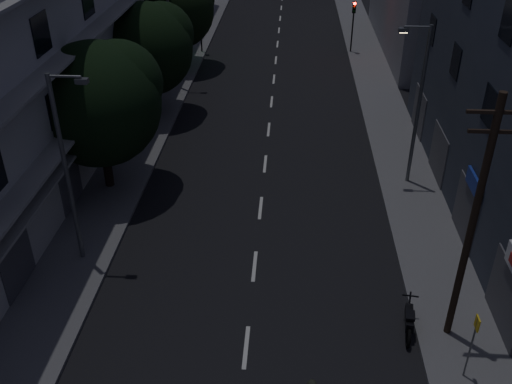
# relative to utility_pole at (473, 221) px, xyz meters

# --- Properties ---
(ground) EXTENTS (160.00, 160.00, 0.00)m
(ground) POSITION_rel_utility_pole_xyz_m (-7.10, 17.43, -4.87)
(ground) COLOR black
(ground) RESTS_ON ground
(sidewalk_left) EXTENTS (3.00, 90.00, 0.15)m
(sidewalk_left) POSITION_rel_utility_pole_xyz_m (-14.60, 17.43, -4.79)
(sidewalk_left) COLOR #565659
(sidewalk_left) RESTS_ON ground
(sidewalk_right) EXTENTS (3.00, 90.00, 0.15)m
(sidewalk_right) POSITION_rel_utility_pole_xyz_m (0.40, 17.43, -4.79)
(sidewalk_right) COLOR #565659
(sidewalk_right) RESTS_ON ground
(lane_markings) EXTENTS (0.15, 60.50, 0.01)m
(lane_markings) POSITION_rel_utility_pole_xyz_m (-7.10, 23.68, -4.86)
(lane_markings) COLOR beige
(lane_markings) RESTS_ON ground
(building_left) EXTENTS (7.00, 36.00, 14.00)m
(building_left) POSITION_rel_utility_pole_xyz_m (-19.07, 10.43, 2.13)
(building_left) COLOR #AFAFAA
(building_left) RESTS_ON ground
(tree_near) EXTENTS (5.99, 5.99, 7.38)m
(tree_near) POSITION_rel_utility_pole_xyz_m (-14.82, 9.47, -0.10)
(tree_near) COLOR black
(tree_near) RESTS_ON sidewalk_left
(tree_mid) EXTENTS (5.69, 5.69, 7.01)m
(tree_mid) POSITION_rel_utility_pole_xyz_m (-14.68, 18.90, -0.34)
(tree_mid) COLOR black
(tree_mid) RESTS_ON sidewalk_left
(tree_far) EXTENTS (5.88, 5.88, 7.27)m
(tree_far) POSITION_rel_utility_pole_xyz_m (-14.65, 28.33, -0.16)
(tree_far) COLOR black
(tree_far) RESTS_ON sidewalk_left
(traffic_signal_far_right) EXTENTS (0.28, 0.37, 4.10)m
(traffic_signal_far_right) POSITION_rel_utility_pole_xyz_m (-0.84, 32.69, -1.77)
(traffic_signal_far_right) COLOR black
(traffic_signal_far_right) RESTS_ON sidewalk_right
(traffic_signal_far_left) EXTENTS (0.28, 0.37, 4.10)m
(traffic_signal_far_left) POSITION_rel_utility_pole_xyz_m (-13.42, 31.89, -1.77)
(traffic_signal_far_left) COLOR black
(traffic_signal_far_left) RESTS_ON sidewalk_left
(street_lamp_left_near) EXTENTS (1.51, 0.25, 8.00)m
(street_lamp_left_near) POSITION_rel_utility_pole_xyz_m (-14.24, 3.47, -0.27)
(street_lamp_left_near) COLOR slate
(street_lamp_left_near) RESTS_ON sidewalk_left
(street_lamp_right) EXTENTS (1.51, 0.25, 8.00)m
(street_lamp_right) POSITION_rel_utility_pole_xyz_m (0.23, 10.82, -0.27)
(street_lamp_right) COLOR #55595C
(street_lamp_right) RESTS_ON sidewalk_right
(street_lamp_left_far) EXTENTS (1.51, 0.25, 8.00)m
(street_lamp_left_far) POSITION_rel_utility_pole_xyz_m (-14.16, 23.82, -0.27)
(street_lamp_left_far) COLOR #53555B
(street_lamp_left_far) RESTS_ON sidewalk_left
(utility_pole) EXTENTS (1.80, 0.24, 9.00)m
(utility_pole) POSITION_rel_utility_pole_xyz_m (0.00, 0.00, 0.00)
(utility_pole) COLOR black
(utility_pole) RESTS_ON sidewalk_right
(bus_stop_sign) EXTENTS (0.06, 0.35, 2.52)m
(bus_stop_sign) POSITION_rel_utility_pole_xyz_m (0.08, -1.99, -2.98)
(bus_stop_sign) COLOR #595B60
(bus_stop_sign) RESTS_ON sidewalk_right
(motorcycle) EXTENTS (0.59, 1.99, 1.28)m
(motorcycle) POSITION_rel_utility_pole_xyz_m (-1.39, 0.05, -4.36)
(motorcycle) COLOR black
(motorcycle) RESTS_ON ground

